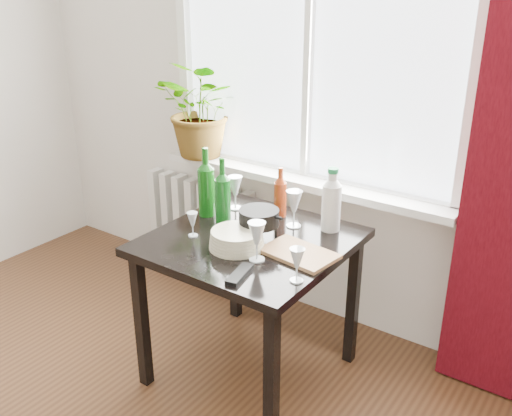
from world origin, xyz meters
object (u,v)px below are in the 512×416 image
Objects in this scene: radiator at (200,221)px; wineglass_back_left at (235,192)px; potted_plant at (203,109)px; wineglass_far_right at (297,265)px; wineglass_back_center at (294,208)px; wineglass_front_left at (193,224)px; cutting_board at (299,253)px; bottle_amber at (280,192)px; cleaning_bottle at (332,199)px; table at (250,256)px; wine_bottle_left at (206,181)px; plate_stack at (237,239)px; wine_bottle_right at (223,190)px; tv_remote at (240,274)px; wineglass_front_right at (257,241)px; fondue_pot at (259,224)px.

radiator is 4.50× the size of wineglass_back_left.
potted_plant is 1.42m from wineglass_far_right.
wineglass_back_center is 1.57× the size of wineglass_front_left.
radiator is 2.56× the size of cutting_board.
bottle_amber is at bearing 12.25° from wineglass_back_left.
cleaning_bottle is (1.10, -0.34, 0.52)m from radiator.
wine_bottle_left reaches higher than table.
cutting_board is at bearing -25.86° from wineglass_back_left.
radiator is 1.01m from bottle_amber.
potted_plant is at bearing -24.01° from radiator.
potted_plant is 1.09m from plate_stack.
bottle_amber is at bearing 179.61° from cleaning_bottle.
wine_bottle_right is 1.87× the size of tv_remote.
wineglass_far_right is 0.61m from wineglass_front_left.
bottle_amber is at bearing 128.57° from wineglass_far_right.
cleaning_bottle is 1.80× the size of tv_remote.
radiator is at bearing 129.24° from wineglass_front_left.
wine_bottle_right reaches higher than wineglass_far_right.
wine_bottle_right reaches higher than cutting_board.
wineglass_back_center reaches higher than wineglass_front_right.
potted_plant is 2.72× the size of fondue_pot.
wineglass_front_left is at bearing -65.10° from wine_bottle_left.
cleaning_bottle is at bearing 70.30° from tv_remote.
wine_bottle_left is at bearing -147.44° from bottle_amber.
tv_remote is at bearing -154.96° from wineglass_far_right.
potted_plant is 0.77m from wine_bottle_right.
tv_remote is 0.55× the size of cutting_board.
wine_bottle_right reaches higher than wineglass_back_left.
radiator is 2.56× the size of cleaning_bottle.
wineglass_back_left is at bearing 177.11° from wineglass_back_center.
plate_stack reaches higher than radiator.
radiator is 1.20m from plate_stack.
fondue_pot is at bearing 30.51° from wineglass_front_left.
potted_plant is at bearing 130.45° from wine_bottle_left.
wineglass_far_right is at bearing -34.53° from radiator.
wine_bottle_right is at bearing -155.62° from cleaning_bottle.
fondue_pot is (-0.34, 0.23, -0.00)m from wineglass_far_right.
wine_bottle_right is 0.57m from tv_remote.
table is at bearing -37.99° from potted_plant.
cutting_board reaches higher than radiator.
wineglass_back_left is at bearing -35.38° from potted_plant.
wineglass_back_left is at bearing 106.91° from wine_bottle_right.
tv_remote is at bearing -97.89° from cleaning_bottle.
fondue_pot reaches higher than wineglass_front_left.
wineglass_back_left is 0.37m from fondue_pot.
bottle_amber is 0.28m from cleaning_bottle.
bottle_amber is 0.65m from wineglass_far_right.
cutting_board is at bearing -13.20° from fondue_pot.
wineglass_back_left is (0.07, 0.14, -0.09)m from wine_bottle_left.
wineglass_front_right is 0.21m from fondue_pot.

